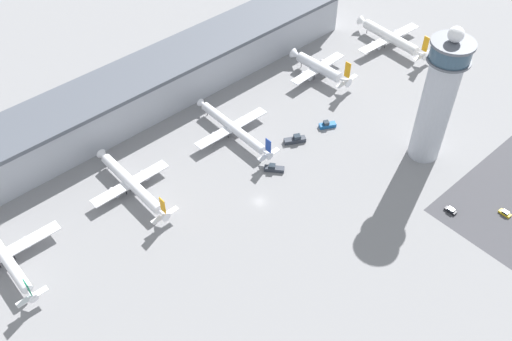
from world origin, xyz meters
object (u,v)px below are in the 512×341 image
airplane_gate_echo (319,68)px  car_black_suv (505,213)px  airplane_gate_bravo (4,256)px  airplane_gate_charlie (132,184)px  service_truck_water (274,168)px  service_truck_catering (295,140)px  service_truck_fuel (327,125)px  car_navy_sedan (451,210)px  airplane_gate_delta (233,128)px  control_tower (438,98)px  airplane_gate_foxtrot (391,38)px

airplane_gate_echo → car_black_suv: bearing=-96.4°
airplane_gate_bravo → airplane_gate_charlie: bearing=0.1°
airplane_gate_bravo → service_truck_water: bearing=-15.9°
service_truck_catering → service_truck_fuel: (15.88, -2.29, -0.12)m
car_navy_sedan → airplane_gate_delta: bearing=110.3°
airplane_gate_charlie → airplane_gate_delta: 46.15m
control_tower → car_black_suv: control_tower is taller
car_navy_sedan → car_black_suv: size_ratio=1.00×
airplane_gate_delta → airplane_gate_foxtrot: airplane_gate_foxtrot is taller
airplane_gate_delta → service_truck_catering: 24.66m
service_truck_fuel → airplane_gate_foxtrot: bearing=17.4°
airplane_gate_charlie → airplane_gate_foxtrot: airplane_gate_foxtrot is taller
control_tower → airplane_gate_charlie: bearing=148.2°
airplane_gate_delta → airplane_gate_echo: bearing=4.9°
airplane_gate_bravo → car_navy_sedan: size_ratio=10.04×
control_tower → service_truck_fuel: 46.14m
airplane_gate_echo → airplane_gate_delta: bearing=-175.1°
airplane_gate_foxtrot → service_truck_fuel: (-65.35, -20.42, -3.50)m
control_tower → airplane_gate_charlie: 111.85m
control_tower → service_truck_fuel: control_tower is taller
airplane_gate_delta → car_navy_sedan: airplane_gate_delta is taller
control_tower → car_black_suv: (-4.28, -37.52, -26.04)m
airplane_gate_charlie → car_navy_sedan: size_ratio=10.15×
airplane_gate_charlie → service_truck_fuel: 80.73m
airplane_gate_foxtrot → car_black_suv: bearing=-120.1°
service_truck_catering → service_truck_fuel: bearing=-8.2°
airplane_gate_charlie → airplane_gate_delta: size_ratio=0.97×
airplane_gate_delta → service_truck_water: bearing=-93.7°
service_truck_catering → service_truck_water: service_truck_catering is taller
airplane_gate_foxtrot → car_navy_sedan: size_ratio=9.94×
airplane_gate_bravo → service_truck_fuel: size_ratio=5.84×
service_truck_catering → car_black_suv: bearing=-70.0°
control_tower → car_black_suv: size_ratio=13.20×
airplane_gate_echo → service_truck_water: airplane_gate_echo is taller
airplane_gate_delta → car_black_suv: 103.20m
airplane_gate_echo → service_truck_catering: size_ratio=3.73×
service_truck_fuel → car_black_suv: bearing=-81.1°
airplane_gate_foxtrot → service_truck_fuel: 68.56m
airplane_gate_charlie → service_truck_fuel: size_ratio=5.90×
airplane_gate_foxtrot → service_truck_water: size_ratio=5.70×
service_truck_catering → airplane_gate_delta: bearing=129.1°
airplane_gate_delta → airplane_gate_foxtrot: (96.68, -0.90, 0.61)m
airplane_gate_bravo → airplane_gate_charlie: size_ratio=0.99×
airplane_gate_bravo → service_truck_catering: bearing=-10.5°
car_navy_sedan → airplane_gate_foxtrot: bearing=50.0°
airplane_gate_foxtrot → service_truck_catering: airplane_gate_foxtrot is taller
airplane_gate_charlie → car_navy_sedan: 111.73m
airplane_gate_foxtrot → service_truck_fuel: size_ratio=5.78×
service_truck_water → car_black_suv: service_truck_water is taller
airplane_gate_delta → service_truck_fuel: 38.00m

